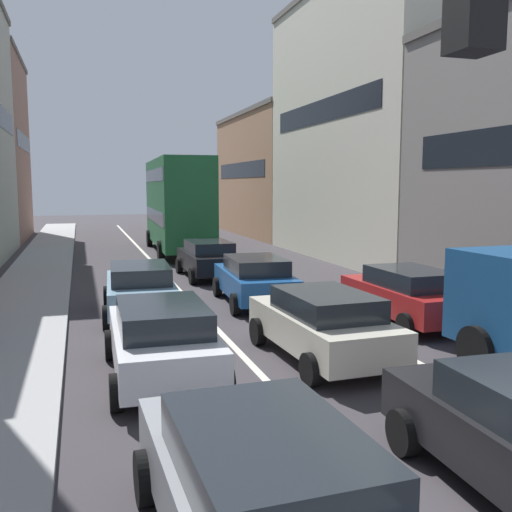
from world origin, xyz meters
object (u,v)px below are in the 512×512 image
coupe_centre_lane_fourth (208,258)px  sedan_right_lane_behind_truck (407,294)px  sedan_left_lane_front (263,491)px  sedan_centre_lane_second (323,323)px  traffic_light_pole (177,164)px  hatchback_centre_lane_third (255,279)px  sedan_left_lane_third (140,288)px  wagon_left_lane_second (162,338)px  bus_mid_queue_primary (177,201)px

coupe_centre_lane_fourth → sedan_right_lane_behind_truck: size_ratio=1.00×
sedan_left_lane_front → sedan_right_lane_behind_truck: (6.77, 8.34, 0.00)m
sedan_centre_lane_second → sedan_right_lane_behind_truck: bearing=-58.4°
sedan_centre_lane_second → coupe_centre_lane_fourth: (0.02, 11.38, 0.00)m
traffic_light_pole → sedan_centre_lane_second: (4.31, 7.67, -3.02)m
coupe_centre_lane_fourth → sedan_right_lane_behind_truck: same height
sedan_left_lane_front → hatchback_centre_lane_third: 12.44m
sedan_left_lane_front → sedan_left_lane_third: 11.30m
sedan_centre_lane_second → coupe_centre_lane_fourth: same height
traffic_light_pole → sedan_left_lane_front: (1.05, 1.68, -3.02)m
traffic_light_pole → sedan_left_lane_third: (1.03, 12.98, -3.02)m
sedan_centre_lane_second → wagon_left_lane_second: size_ratio=1.01×
sedan_left_lane_front → wagon_left_lane_second: (-0.17, 5.79, 0.00)m
wagon_left_lane_second → sedan_left_lane_third: 5.51m
traffic_light_pole → hatchback_centre_lane_third: bearing=71.2°
sedan_centre_lane_second → sedan_right_lane_behind_truck: (3.51, 2.35, 0.00)m
sedan_left_lane_third → bus_mid_queue_primary: bus_mid_queue_primary is taller
sedan_left_lane_front → hatchback_centre_lane_third: same height
hatchback_centre_lane_third → sedan_right_lane_behind_truck: size_ratio=1.02×
sedan_centre_lane_second → sedan_left_lane_third: same height
hatchback_centre_lane_third → coupe_centre_lane_fourth: same height
sedan_left_lane_front → coupe_centre_lane_fourth: bearing=-12.2°
coupe_centre_lane_fourth → sedan_left_lane_front: bearing=169.0°
sedan_centre_lane_second → bus_mid_queue_primary: (0.26, 20.21, 2.03)m
coupe_centre_lane_fourth → traffic_light_pole: bearing=166.9°
hatchback_centre_lane_third → coupe_centre_lane_fourth: 5.47m
coupe_centre_lane_fourth → hatchback_centre_lane_third: bearing=-177.3°
sedan_left_lane_front → sedan_left_lane_third: size_ratio=0.99×
sedan_centre_lane_second → hatchback_centre_lane_third: bearing=-5.2°
traffic_light_pole → wagon_left_lane_second: bearing=83.3°
sedan_left_lane_third → sedan_right_lane_behind_truck: 7.41m
hatchback_centre_lane_third → sedan_left_lane_third: bearing=103.0°
traffic_light_pole → sedan_right_lane_behind_truck: size_ratio=1.27×
hatchback_centre_lane_third → sedan_centre_lane_second: bearing=-179.7°
coupe_centre_lane_fourth → sedan_right_lane_behind_truck: (3.48, -9.04, 0.00)m
traffic_light_pole → bus_mid_queue_primary: bearing=80.7°
sedan_left_lane_front → traffic_light_pole: bearing=146.5°
wagon_left_lane_second → hatchback_centre_lane_third: (3.73, 6.12, 0.00)m
traffic_light_pole → wagon_left_lane_second: size_ratio=1.27×
hatchback_centre_lane_third → sedan_left_lane_third: 3.64m
wagon_left_lane_second → bus_mid_queue_primary: bearing=-9.2°
traffic_light_pole → sedan_left_lane_front: traffic_light_pole is taller
wagon_left_lane_second → coupe_centre_lane_fourth: size_ratio=1.01×
wagon_left_lane_second → traffic_light_pole: bearing=174.3°
sedan_centre_lane_second → sedan_left_lane_third: size_ratio=1.00×
hatchback_centre_lane_third → sedan_right_lane_behind_truck: 4.80m
sedan_left_lane_third → bus_mid_queue_primary: bearing=-10.6°
sedan_left_lane_front → sedan_right_lane_behind_truck: 10.74m
bus_mid_queue_primary → sedan_left_lane_third: bearing=168.6°
wagon_left_lane_second → bus_mid_queue_primary: bus_mid_queue_primary is taller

